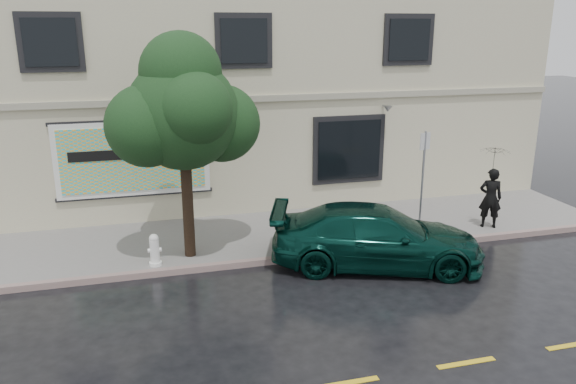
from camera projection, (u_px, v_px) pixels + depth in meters
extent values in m
plane|color=black|center=(291.00, 290.00, 12.41)|extent=(90.00, 90.00, 0.00)
cube|color=gray|center=(260.00, 236.00, 15.39)|extent=(20.00, 3.50, 0.15)
cube|color=gray|center=(275.00, 260.00, 13.77)|extent=(20.00, 0.18, 0.16)
cube|color=gold|center=(347.00, 383.00, 9.16)|extent=(19.00, 0.12, 0.01)
cube|color=#BDB498|center=(224.00, 88.00, 19.74)|extent=(20.00, 8.00, 7.00)
cube|color=#9E9984|center=(245.00, 99.00, 15.97)|extent=(20.00, 0.12, 0.18)
cube|color=black|center=(349.00, 149.00, 17.23)|extent=(2.30, 0.10, 2.10)
cube|color=black|center=(349.00, 150.00, 17.18)|extent=(2.00, 0.05, 1.80)
cube|color=black|center=(50.00, 42.00, 14.22)|extent=(1.30, 0.05, 1.20)
cube|color=black|center=(244.00, 41.00, 15.46)|extent=(1.30, 0.05, 1.20)
cube|color=black|center=(409.00, 40.00, 16.70)|extent=(1.30, 0.05, 1.20)
cube|color=white|center=(133.00, 159.00, 15.59)|extent=(4.20, 0.06, 2.10)
cube|color=gold|center=(133.00, 159.00, 15.55)|extent=(3.90, 0.04, 1.80)
cube|color=black|center=(136.00, 195.00, 15.92)|extent=(4.30, 0.10, 0.10)
cube|color=black|center=(130.00, 121.00, 15.32)|extent=(4.30, 0.10, 0.10)
cube|color=black|center=(133.00, 154.00, 15.48)|extent=(3.40, 0.02, 0.28)
imported|color=#072C24|center=(377.00, 237.00, 13.49)|extent=(5.48, 3.72, 1.47)
imported|color=black|center=(490.00, 198.00, 15.61)|extent=(0.73, 0.62, 1.70)
imported|color=black|center=(495.00, 157.00, 15.27)|extent=(0.97, 0.97, 0.64)
cylinder|color=#322416|center=(188.00, 207.00, 13.56)|extent=(0.27, 0.27, 2.47)
sphere|color=black|center=(183.00, 114.00, 12.91)|extent=(2.60, 2.60, 2.60)
cylinder|color=white|center=(156.00, 263.00, 13.31)|extent=(0.30, 0.30, 0.08)
cylinder|color=white|center=(155.00, 251.00, 13.22)|extent=(0.22, 0.22, 0.55)
sphere|color=white|center=(154.00, 239.00, 13.13)|extent=(0.22, 0.22, 0.22)
cylinder|color=white|center=(155.00, 250.00, 13.22)|extent=(0.32, 0.10, 0.10)
cylinder|color=#96979E|center=(422.00, 183.00, 15.07)|extent=(0.06, 0.06, 2.81)
cube|color=silver|center=(425.00, 141.00, 14.75)|extent=(0.34, 0.11, 0.45)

